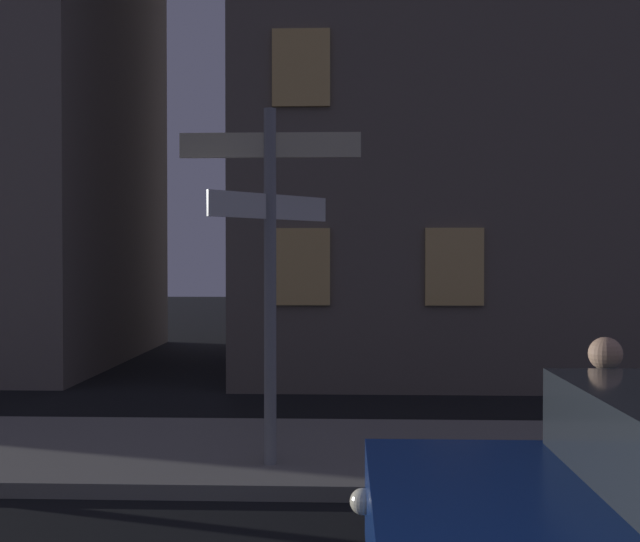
# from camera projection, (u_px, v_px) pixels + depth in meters

# --- Properties ---
(sidewalk_kerb) EXTENTS (40.00, 2.72, 0.14)m
(sidewalk_kerb) POSITION_uv_depth(u_px,v_px,m) (229.00, 453.00, 7.84)
(sidewalk_kerb) COLOR gray
(sidewalk_kerb) RESTS_ON ground_plane
(signpost) EXTENTS (1.75, 1.04, 3.43)m
(signpost) POSITION_uv_depth(u_px,v_px,m) (270.00, 251.00, 7.12)
(signpost) COLOR gray
(signpost) RESTS_ON sidewalk_kerb
(cyclist) EXTENTS (1.82, 0.32, 1.61)m
(cyclist) POSITION_uv_depth(u_px,v_px,m) (612.00, 468.00, 4.87)
(cyclist) COLOR black
(cyclist) RESTS_ON ground_plane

